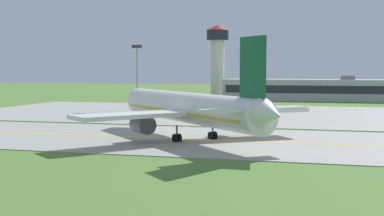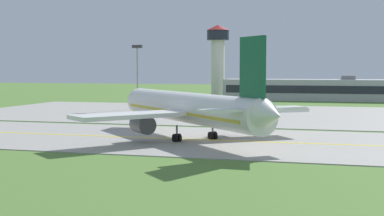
{
  "view_description": "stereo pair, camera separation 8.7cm",
  "coord_description": "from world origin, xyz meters",
  "px_view_note": "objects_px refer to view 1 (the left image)",
  "views": [
    {
      "loc": [
        17.12,
        -67.11,
        9.25
      ],
      "look_at": [
        -1.97,
        2.54,
        4.0
      ],
      "focal_mm": 50.3,
      "sensor_mm": 36.0,
      "label": 1
    },
    {
      "loc": [
        17.2,
        -67.09,
        9.25
      ],
      "look_at": [
        -1.97,
        2.54,
        4.0
      ],
      "focal_mm": 50.3,
      "sensor_mm": 36.0,
      "label": 2
    }
  ],
  "objects_px": {
    "service_truck_baggage": "(144,100)",
    "apron_light_mast": "(137,69)",
    "control_tower": "(218,53)",
    "airplane_lead": "(190,108)",
    "service_truck_fuel": "(264,107)"
  },
  "relations": [
    {
      "from": "service_truck_baggage",
      "to": "apron_light_mast",
      "type": "xyz_separation_m",
      "value": [
        2.0,
        -9.6,
        7.79
      ]
    },
    {
      "from": "service_truck_baggage",
      "to": "control_tower",
      "type": "relative_size",
      "value": 0.27
    },
    {
      "from": "airplane_lead",
      "to": "service_truck_fuel",
      "type": "relative_size",
      "value": 4.92
    },
    {
      "from": "service_truck_baggage",
      "to": "service_truck_fuel",
      "type": "xyz_separation_m",
      "value": [
        30.93,
        -9.05,
        -0.35
      ]
    },
    {
      "from": "service_truck_baggage",
      "to": "control_tower",
      "type": "xyz_separation_m",
      "value": [
        7.95,
        47.51,
        12.85
      ]
    },
    {
      "from": "apron_light_mast",
      "to": "service_truck_baggage",
      "type": "bearing_deg",
      "value": 101.76
    },
    {
      "from": "service_truck_baggage",
      "to": "apron_light_mast",
      "type": "relative_size",
      "value": 0.43
    },
    {
      "from": "apron_light_mast",
      "to": "airplane_lead",
      "type": "bearing_deg",
      "value": -61.62
    },
    {
      "from": "airplane_lead",
      "to": "service_truck_baggage",
      "type": "distance_m",
      "value": 63.54
    },
    {
      "from": "airplane_lead",
      "to": "service_truck_baggage",
      "type": "relative_size",
      "value": 5.05
    },
    {
      "from": "service_truck_fuel",
      "to": "apron_light_mast",
      "type": "distance_m",
      "value": 30.06
    },
    {
      "from": "airplane_lead",
      "to": "service_truck_baggage",
      "type": "height_order",
      "value": "airplane_lead"
    },
    {
      "from": "service_truck_fuel",
      "to": "control_tower",
      "type": "xyz_separation_m",
      "value": [
        -22.98,
        56.56,
        13.2
      ]
    },
    {
      "from": "service_truck_fuel",
      "to": "apron_light_mast",
      "type": "relative_size",
      "value": 0.44
    },
    {
      "from": "apron_light_mast",
      "to": "control_tower",
      "type": "bearing_deg",
      "value": 84.05
    }
  ]
}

